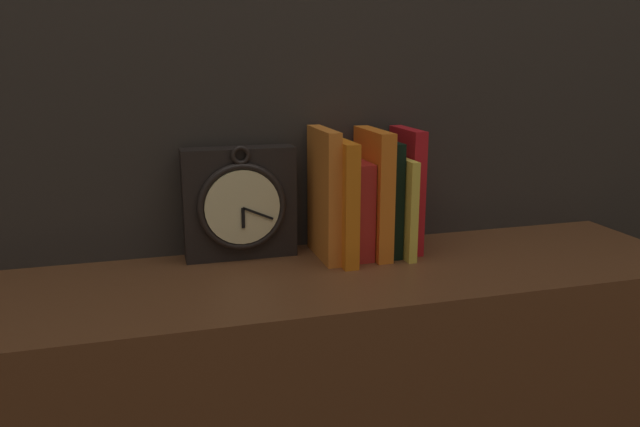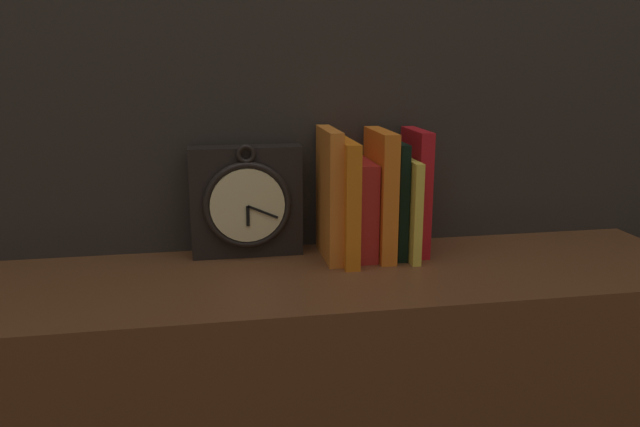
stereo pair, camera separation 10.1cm
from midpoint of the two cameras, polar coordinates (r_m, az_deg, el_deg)
name	(u,v)px [view 2 (the right image)]	position (r m, az deg, el deg)	size (l,w,h in m)	color
clock	(246,202)	(1.12, -4.18, 1.06)	(0.20, 0.07, 0.21)	black
book_slot0_orange	(329,194)	(1.10, 3.48, 1.74)	(0.02, 0.14, 0.23)	orange
book_slot1_orange	(344,200)	(1.10, 4.84, 1.22)	(0.03, 0.16, 0.21)	orange
book_slot2_red	(360,208)	(1.13, 6.24, 0.45)	(0.04, 0.13, 0.17)	#B32620
book_slot3_orange	(380,194)	(1.13, 8.08, 1.77)	(0.03, 0.14, 0.23)	orange
book_slot4_black	(394,198)	(1.14, 9.31, 1.40)	(0.02, 0.13, 0.21)	black
book_slot5_yellow	(405,206)	(1.14, 10.34, 0.61)	(0.02, 0.15, 0.18)	yellow
book_slot6_red	(415,191)	(1.16, 11.20, 1.97)	(0.02, 0.12, 0.23)	red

